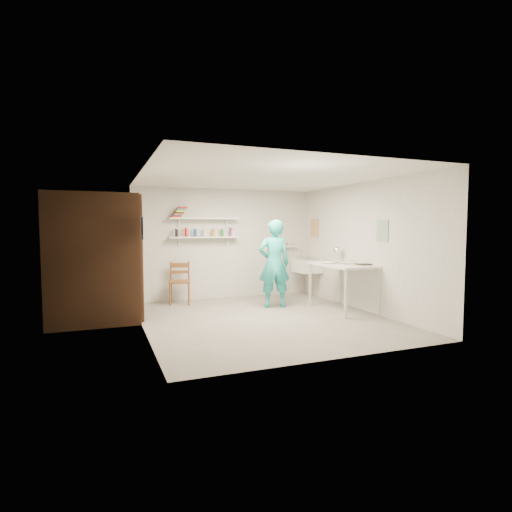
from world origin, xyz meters
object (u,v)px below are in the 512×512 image
object	(u,v)px
wooden_chair	(180,282)
desk_lamp	(338,251)
belfast_sink	(307,266)
wall_clock	(268,249)
work_table	(343,287)
man	(274,264)

from	to	relation	value
wooden_chair	desk_lamp	bearing A→B (deg)	-9.53
wooden_chair	desk_lamp	distance (m)	3.26
belfast_sink	wooden_chair	xyz separation A→B (m)	(-2.85, 0.16, -0.24)
wall_clock	desk_lamp	distance (m)	1.41
belfast_sink	wall_clock	distance (m)	1.44
work_table	desk_lamp	size ratio (longest dim) A/B	8.00
desk_lamp	work_table	bearing A→B (deg)	-112.42
work_table	desk_lamp	bearing A→B (deg)	67.58
belfast_sink	wooden_chair	bearing A→B (deg)	176.78
man	wooden_chair	world-z (taller)	man
man	wall_clock	distance (m)	0.36
man	wooden_chair	xyz separation A→B (m)	(-1.66, 1.00, -0.40)
wall_clock	man	bearing A→B (deg)	-68.67
man	wall_clock	xyz separation A→B (m)	(-0.04, 0.22, 0.28)
belfast_sink	man	distance (m)	1.46
wooden_chair	desk_lamp	size ratio (longest dim) A/B	5.56
work_table	belfast_sink	bearing A→B (deg)	86.06
wall_clock	work_table	xyz separation A→B (m)	(1.12, -0.98, -0.70)
belfast_sink	work_table	size ratio (longest dim) A/B	0.46
wall_clock	desk_lamp	xyz separation A→B (m)	(1.33, -0.45, -0.04)
work_table	desk_lamp	xyz separation A→B (m)	(0.22, 0.53, 0.66)
belfast_sink	desk_lamp	distance (m)	1.15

